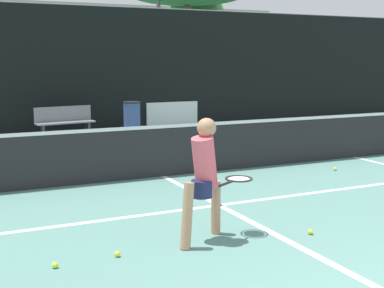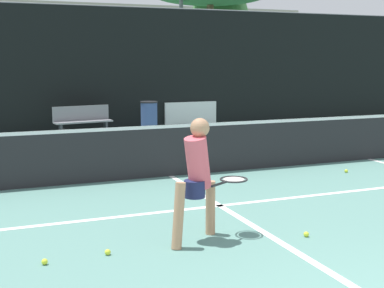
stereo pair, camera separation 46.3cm
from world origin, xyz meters
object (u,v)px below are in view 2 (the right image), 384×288
object	(u,v)px
courtside_bench	(83,121)
trash_bin	(149,118)
parked_car	(169,104)
player_practicing	(198,173)

from	to	relation	value
courtside_bench	trash_bin	xyz separation A→B (m)	(1.83, -0.20, 0.01)
courtside_bench	parked_car	bearing A→B (deg)	31.34
player_practicing	trash_bin	bearing A→B (deg)	45.71
courtside_bench	player_practicing	bearing A→B (deg)	-99.85
player_practicing	parked_car	world-z (taller)	player_practicing
trash_bin	courtside_bench	bearing A→B (deg)	173.62
courtside_bench	trash_bin	distance (m)	1.84
player_practicing	parked_car	xyz separation A→B (m)	(3.73, 11.77, -0.24)
courtside_bench	trash_bin	world-z (taller)	trash_bin
player_practicing	trash_bin	world-z (taller)	player_practicing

